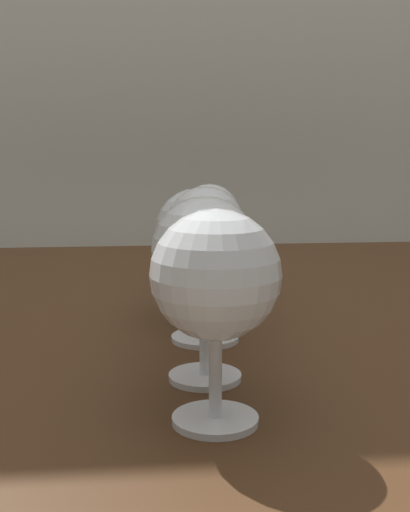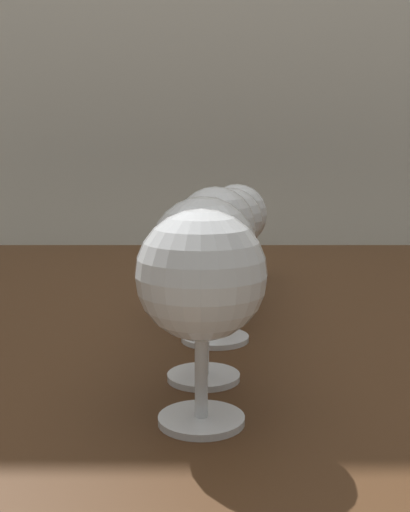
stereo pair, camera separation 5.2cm
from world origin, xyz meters
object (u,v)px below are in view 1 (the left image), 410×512
(wine_glass_rose, at_px, (216,278))
(wine_glass_chardonnay, at_px, (205,253))
(wine_glass_cabernet, at_px, (206,232))
(wine_glass_merlot, at_px, (209,217))
(wine_glass_port, at_px, (198,233))
(wine_glass_white, at_px, (208,223))

(wine_glass_rose, height_order, wine_glass_chardonnay, wine_glass_chardonnay)
(wine_glass_rose, distance_m, wine_glass_cabernet, 0.19)
(wine_glass_cabernet, xyz_separation_m, wine_glass_merlot, (0.03, 0.28, -0.02))
(wine_glass_port, height_order, wine_glass_merlot, wine_glass_port)
(wine_glass_port, distance_m, wine_glass_white, 0.09)
(wine_glass_chardonnay, height_order, wine_glass_port, wine_glass_chardonnay)
(wine_glass_white, relative_size, wine_glass_merlot, 1.02)
(wine_glass_chardonnay, distance_m, wine_glass_port, 0.20)
(wine_glass_rose, distance_m, wine_glass_white, 0.37)
(wine_glass_merlot, bearing_deg, wine_glass_white, -96.98)
(wine_glass_rose, bearing_deg, wine_glass_port, 87.27)
(wine_glass_rose, xyz_separation_m, wine_glass_cabernet, (0.01, 0.19, 0.00))
(wine_glass_port, bearing_deg, wine_glass_rose, -92.73)
(wine_glass_cabernet, bearing_deg, wine_glass_chardonnay, -95.94)
(wine_glass_chardonnay, relative_size, wine_glass_white, 1.09)
(wine_glass_chardonnay, relative_size, wine_glass_port, 1.05)
(wine_glass_chardonnay, bearing_deg, wine_glass_merlot, 83.45)
(wine_glass_port, relative_size, wine_glass_white, 1.04)
(wine_glass_cabernet, distance_m, wine_glass_white, 0.18)
(wine_glass_rose, height_order, wine_glass_white, wine_glass_rose)
(wine_glass_merlot, bearing_deg, wine_glass_port, -99.51)
(wine_glass_chardonnay, xyz_separation_m, wine_glass_merlot, (0.05, 0.39, -0.02))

